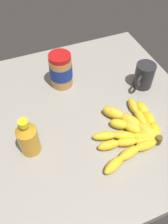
# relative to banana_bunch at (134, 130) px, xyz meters

# --- Properties ---
(ground_plane) EXTENTS (0.88, 0.79, 0.05)m
(ground_plane) POSITION_rel_banana_bunch_xyz_m (0.16, -0.15, -0.04)
(ground_plane) COLOR gray
(banana_bunch) EXTENTS (0.25, 0.24, 0.04)m
(banana_bunch) POSITION_rel_banana_bunch_xyz_m (0.00, 0.00, 0.00)
(banana_bunch) COLOR yellow
(banana_bunch) RESTS_ON ground_plane
(peanut_butter_jar) EXTENTS (0.08, 0.08, 0.13)m
(peanut_butter_jar) POSITION_rel_banana_bunch_xyz_m (0.14, -0.31, 0.05)
(peanut_butter_jar) COLOR #BF8442
(peanut_butter_jar) RESTS_ON ground_plane
(honey_bottle) EXTENTS (0.06, 0.06, 0.14)m
(honey_bottle) POSITION_rel_banana_bunch_xyz_m (0.32, -0.06, 0.05)
(honey_bottle) COLOR gold
(honey_bottle) RESTS_ON ground_plane
(coffee_mug) EXTENTS (0.10, 0.08, 0.10)m
(coffee_mug) POSITION_rel_banana_bunch_xyz_m (-0.14, -0.19, 0.03)
(coffee_mug) COLOR #262628
(coffee_mug) RESTS_ON ground_plane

